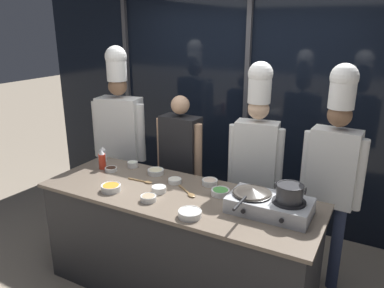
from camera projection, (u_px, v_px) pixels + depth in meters
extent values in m
plane|color=gray|center=(179.00, 288.00, 3.30)|extent=(24.00, 24.00, 0.00)
cube|color=black|center=(247.00, 106.00, 4.18)|extent=(5.75, 0.04, 2.70)
cube|color=#47474C|center=(128.00, 94.00, 4.88)|extent=(0.05, 0.05, 2.70)
cube|color=#47474C|center=(246.00, 107.00, 4.14)|extent=(0.05, 0.05, 2.70)
cube|color=#2D2D30|center=(178.00, 245.00, 3.17)|extent=(2.23, 0.78, 0.89)
cube|color=#756656|center=(177.00, 195.00, 3.02)|extent=(2.30, 0.82, 0.03)
cube|color=#B2B5BA|center=(270.00, 205.00, 2.70)|extent=(0.59, 0.33, 0.11)
cylinder|color=black|center=(252.00, 194.00, 2.74)|extent=(0.24, 0.24, 0.01)
cylinder|color=black|center=(243.00, 211.00, 2.62)|extent=(0.03, 0.01, 0.03)
cylinder|color=black|center=(289.00, 202.00, 2.62)|extent=(0.24, 0.24, 0.01)
cylinder|color=black|center=(281.00, 221.00, 2.49)|extent=(0.03, 0.01, 0.03)
cylinder|color=#38332D|center=(252.00, 192.00, 2.74)|extent=(0.27, 0.27, 0.01)
cone|color=#38332D|center=(252.00, 191.00, 2.74)|extent=(0.29, 0.29, 0.04)
cylinder|color=black|center=(240.00, 203.00, 2.53)|extent=(0.02, 0.22, 0.02)
cylinder|color=#333335|center=(290.00, 193.00, 2.60)|extent=(0.18, 0.18, 0.12)
torus|color=#333335|center=(290.00, 185.00, 2.58)|extent=(0.19, 0.19, 0.01)
torus|color=#333335|center=(275.00, 185.00, 2.64)|extent=(0.01, 0.05, 0.05)
torus|color=#333335|center=(305.00, 191.00, 2.54)|extent=(0.01, 0.05, 0.05)
cylinder|color=white|center=(103.00, 156.00, 3.70)|extent=(0.07, 0.07, 0.12)
cone|color=white|center=(103.00, 148.00, 3.68)|extent=(0.06, 0.06, 0.03)
cylinder|color=red|center=(102.00, 161.00, 3.52)|extent=(0.07, 0.07, 0.14)
cone|color=white|center=(101.00, 152.00, 3.49)|extent=(0.06, 0.06, 0.04)
cylinder|color=white|center=(159.00, 189.00, 3.04)|extent=(0.12, 0.12, 0.05)
torus|color=white|center=(159.00, 187.00, 3.03)|extent=(0.12, 0.12, 0.01)
cylinder|color=white|center=(159.00, 188.00, 3.04)|extent=(0.10, 0.10, 0.03)
cylinder|color=white|center=(133.00, 165.00, 3.57)|extent=(0.10, 0.10, 0.05)
torus|color=white|center=(133.00, 162.00, 3.56)|extent=(0.10, 0.10, 0.01)
cylinder|color=silver|center=(133.00, 163.00, 3.57)|extent=(0.08, 0.08, 0.03)
cylinder|color=white|center=(111.00, 169.00, 3.48)|extent=(0.11, 0.11, 0.03)
torus|color=white|center=(111.00, 168.00, 3.47)|extent=(0.11, 0.11, 0.01)
cylinder|color=#382319|center=(111.00, 168.00, 3.48)|extent=(0.09, 0.09, 0.02)
cylinder|color=white|center=(210.00, 182.00, 3.18)|extent=(0.13, 0.13, 0.04)
torus|color=white|center=(210.00, 180.00, 3.17)|extent=(0.13, 0.13, 0.01)
cylinder|color=beige|center=(210.00, 181.00, 3.18)|extent=(0.11, 0.11, 0.02)
cylinder|color=white|center=(175.00, 181.00, 3.22)|extent=(0.11, 0.11, 0.04)
torus|color=white|center=(175.00, 179.00, 3.21)|extent=(0.12, 0.12, 0.01)
cylinder|color=silver|center=(175.00, 180.00, 3.21)|extent=(0.09, 0.09, 0.02)
cylinder|color=white|center=(111.00, 188.00, 3.06)|extent=(0.16, 0.16, 0.05)
torus|color=white|center=(111.00, 185.00, 3.06)|extent=(0.16, 0.16, 0.01)
cylinder|color=orange|center=(111.00, 187.00, 3.06)|extent=(0.13, 0.13, 0.03)
cylinder|color=white|center=(190.00, 214.00, 2.65)|extent=(0.17, 0.17, 0.05)
torus|color=white|center=(190.00, 211.00, 2.64)|extent=(0.17, 0.17, 0.01)
cylinder|color=silver|center=(190.00, 213.00, 2.65)|extent=(0.14, 0.14, 0.02)
cylinder|color=white|center=(220.00, 192.00, 2.99)|extent=(0.15, 0.15, 0.04)
torus|color=white|center=(220.00, 190.00, 2.99)|extent=(0.15, 0.15, 0.01)
cylinder|color=#4C9E47|center=(220.00, 191.00, 2.99)|extent=(0.12, 0.12, 0.02)
cylinder|color=white|center=(156.00, 172.00, 3.41)|extent=(0.15, 0.15, 0.04)
torus|color=white|center=(156.00, 170.00, 3.40)|extent=(0.15, 0.15, 0.01)
cylinder|color=beige|center=(156.00, 171.00, 3.40)|extent=(0.12, 0.12, 0.02)
cylinder|color=white|center=(148.00, 198.00, 2.89)|extent=(0.12, 0.12, 0.04)
torus|color=white|center=(148.00, 196.00, 2.88)|extent=(0.13, 0.13, 0.01)
cylinder|color=#9E896B|center=(148.00, 197.00, 2.89)|extent=(0.10, 0.10, 0.02)
cube|color=olive|center=(136.00, 180.00, 3.27)|extent=(0.17, 0.02, 0.01)
ellipsoid|color=olive|center=(148.00, 182.00, 3.22)|extent=(0.08, 0.05, 0.02)
cube|color=olive|center=(184.00, 189.00, 3.09)|extent=(0.16, 0.11, 0.01)
ellipsoid|color=olive|center=(191.00, 195.00, 2.97)|extent=(0.10, 0.09, 0.02)
cylinder|color=#232326|center=(134.00, 193.00, 4.21)|extent=(0.12, 0.12, 0.82)
cylinder|color=#232326|center=(114.00, 190.00, 4.28)|extent=(0.12, 0.12, 0.82)
cube|color=white|center=(120.00, 128.00, 4.02)|extent=(0.49, 0.32, 0.66)
cylinder|color=white|center=(141.00, 133.00, 3.92)|extent=(0.09, 0.09, 0.61)
cylinder|color=white|center=(98.00, 129.00, 4.06)|extent=(0.09, 0.09, 0.61)
sphere|color=brown|center=(118.00, 86.00, 3.88)|extent=(0.20, 0.20, 0.20)
cylinder|color=white|center=(117.00, 69.00, 3.82)|extent=(0.21, 0.21, 0.24)
sphere|color=white|center=(116.00, 57.00, 3.79)|extent=(0.22, 0.22, 0.22)
cylinder|color=#2D3856|center=(190.00, 212.00, 3.86)|extent=(0.10, 0.10, 0.76)
cylinder|color=#2D3856|center=(173.00, 206.00, 3.96)|extent=(0.10, 0.10, 0.76)
cube|color=#232326|center=(181.00, 147.00, 3.70)|extent=(0.40, 0.22, 0.61)
cylinder|color=tan|center=(198.00, 153.00, 3.57)|extent=(0.08, 0.08, 0.57)
cylinder|color=tan|center=(161.00, 145.00, 3.79)|extent=(0.08, 0.08, 0.57)
sphere|color=tan|center=(180.00, 105.00, 3.57)|extent=(0.18, 0.18, 0.18)
cylinder|color=#4C4C51|center=(263.00, 228.00, 3.53)|extent=(0.10, 0.10, 0.78)
cylinder|color=#4C4C51|center=(241.00, 224.00, 3.60)|extent=(0.10, 0.10, 0.78)
cube|color=white|center=(256.00, 156.00, 3.35)|extent=(0.40, 0.24, 0.63)
cylinder|color=white|center=(279.00, 161.00, 3.26)|extent=(0.07, 0.07, 0.58)
cylinder|color=white|center=(232.00, 156.00, 3.39)|extent=(0.07, 0.07, 0.58)
sphere|color=beige|center=(259.00, 109.00, 3.22)|extent=(0.19, 0.19, 0.19)
cylinder|color=white|center=(260.00, 89.00, 3.16)|extent=(0.20, 0.20, 0.25)
sphere|color=white|center=(260.00, 74.00, 3.12)|extent=(0.21, 0.21, 0.21)
cylinder|color=#2D3856|center=(336.00, 247.00, 3.21)|extent=(0.10, 0.10, 0.79)
cylinder|color=#2D3856|center=(312.00, 240.00, 3.31)|extent=(0.10, 0.10, 0.79)
cube|color=white|center=(333.00, 167.00, 3.04)|extent=(0.39, 0.22, 0.64)
cylinder|color=white|center=(360.00, 175.00, 2.92)|extent=(0.08, 0.08, 0.59)
cylinder|color=white|center=(306.00, 165.00, 3.13)|extent=(0.08, 0.08, 0.59)
sphere|color=brown|center=(340.00, 115.00, 2.91)|extent=(0.19, 0.19, 0.19)
cylinder|color=white|center=(342.00, 93.00, 2.85)|extent=(0.20, 0.20, 0.24)
sphere|color=white|center=(344.00, 77.00, 2.82)|extent=(0.21, 0.21, 0.21)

